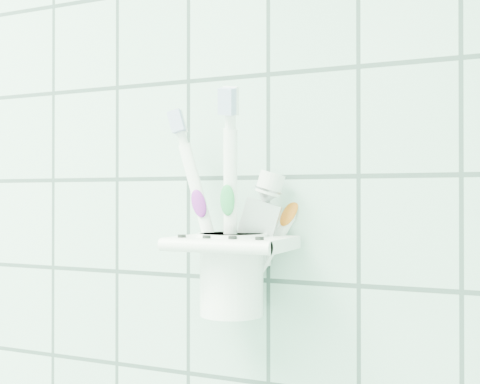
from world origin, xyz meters
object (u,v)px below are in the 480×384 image
Objects in this scene: toothbrush_pink at (227,201)px; toothbrush_orange at (230,196)px; holder_bracket at (233,245)px; cup at (232,270)px; toothbrush_blue at (238,202)px; toothpaste_tube at (235,225)px.

toothbrush_orange is (0.00, -0.00, 0.01)m from toothbrush_pink.
toothbrush_pink is 0.95× the size of toothbrush_orange.
holder_bracket is 0.55× the size of toothbrush_pink.
cup is 0.37× the size of toothbrush_orange.
toothbrush_blue reaches higher than cup.
holder_bracket is at bearing -85.41° from toothpaste_tube.
toothbrush_orange reaches higher than toothbrush_blue.
cup is at bearing -94.10° from toothpaste_tube.
toothpaste_tube reaches higher than holder_bracket.
cup is 0.07m from toothbrush_blue.
toothbrush_blue is at bearing 75.19° from cup.
cup is 0.39× the size of toothbrush_pink.
cup is 0.07m from toothbrush_pink.
toothbrush_blue is (-0.00, 0.01, 0.04)m from holder_bracket.
toothbrush_blue is at bearing -52.78° from toothpaste_tube.
toothpaste_tube is (-0.01, 0.00, -0.02)m from toothbrush_blue.
cup is at bearing 135.40° from holder_bracket.
toothpaste_tube is (0.00, 0.01, -0.03)m from toothbrush_orange.
toothbrush_pink is 1.04× the size of toothbrush_blue.
toothpaste_tube is at bearing 99.51° from cup.
toothbrush_orange reaches higher than toothpaste_tube.
holder_bracket and cup have the same top height.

